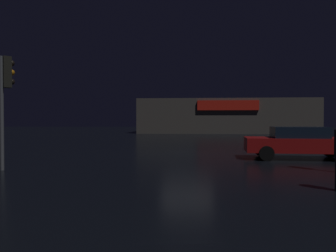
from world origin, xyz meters
TOP-DOWN VIEW (x-y plane):
  - ground_plane at (0.00, 0.00)m, footprint 120.00×120.00m
  - store_building at (3.95, 27.04)m, footprint 21.42×7.98m
  - traffic_signal_main at (-5.84, -5.96)m, footprint 0.42×0.42m
  - car_near at (4.84, -1.83)m, footprint 4.65×2.25m

SIDE VIEW (x-z plane):
  - ground_plane at x=0.00m, z-range 0.00..0.00m
  - car_near at x=4.84m, z-range 0.03..1.41m
  - store_building at x=3.95m, z-range 0.00..4.19m
  - traffic_signal_main at x=-5.84m, z-range 0.89..4.66m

